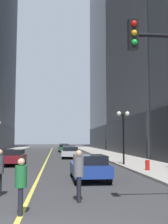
% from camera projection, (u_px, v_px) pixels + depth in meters
% --- Properties ---
extents(ground_plane, '(200.00, 200.00, 0.00)m').
position_uv_depth(ground_plane, '(49.00, 155.00, 39.77)').
color(ground_plane, '#38383A').
extents(sidewalk_right, '(4.50, 78.00, 0.15)m').
position_uv_depth(sidewalk_right, '(106.00, 154.00, 40.58)').
color(sidewalk_right, '#ADA8A0').
rests_on(sidewalk_right, ground).
extents(lane_centre_stripe, '(0.16, 70.00, 0.01)m').
position_uv_depth(lane_centre_stripe, '(49.00, 155.00, 39.77)').
color(lane_centre_stripe, '#E5D64C').
rests_on(lane_centre_stripe, ground).
extents(building_right_far, '(13.37, 26.00, 66.85)m').
position_uv_depth(building_right_far, '(122.00, 14.00, 69.51)').
color(building_right_far, slate).
rests_on(building_right_far, ground).
extents(car_blue, '(1.84, 4.09, 1.32)m').
position_uv_depth(car_blue, '(89.00, 166.00, 14.66)').
color(car_blue, navy).
rests_on(car_blue, ground).
extents(car_maroon, '(1.96, 4.20, 1.32)m').
position_uv_depth(car_maroon, '(12.00, 157.00, 23.14)').
color(car_maroon, maroon).
rests_on(car_maroon, ground).
extents(car_silver, '(2.09, 4.82, 1.32)m').
position_uv_depth(car_silver, '(70.00, 152.00, 32.13)').
color(car_silver, '#B7B7BC').
rests_on(car_silver, ground).
extents(car_grey, '(1.80, 4.07, 1.32)m').
position_uv_depth(car_grey, '(69.00, 150.00, 40.21)').
color(car_grey, slate).
rests_on(car_grey, ground).
extents(car_green, '(2.13, 4.80, 1.32)m').
position_uv_depth(car_green, '(64.00, 148.00, 48.61)').
color(car_green, '#196038').
rests_on(car_green, ground).
extents(car_black, '(2.01, 4.18, 1.32)m').
position_uv_depth(car_black, '(63.00, 146.00, 58.61)').
color(car_black, black).
rests_on(car_black, ground).
extents(pedestrian_in_grey_suit, '(0.35, 0.35, 1.76)m').
position_uv_depth(pedestrian_in_grey_suit, '(79.00, 171.00, 9.60)').
color(pedestrian_in_grey_suit, black).
rests_on(pedestrian_in_grey_suit, ground).
extents(pedestrian_in_green_parka, '(0.39, 0.39, 1.59)m').
position_uv_depth(pedestrian_in_green_parka, '(21.00, 182.00, 7.92)').
color(pedestrian_in_green_parka, black).
rests_on(pedestrian_in_green_parka, ground).
extents(street_lamp_right_mid, '(1.06, 0.36, 4.43)m').
position_uv_depth(street_lamp_right_mid, '(123.00, 126.00, 22.67)').
color(street_lamp_right_mid, black).
rests_on(street_lamp_right_mid, ground).
extents(fire_hydrant_right, '(0.28, 0.28, 0.80)m').
position_uv_depth(fire_hydrant_right, '(147.00, 166.00, 18.10)').
color(fire_hydrant_right, red).
rests_on(fire_hydrant_right, ground).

